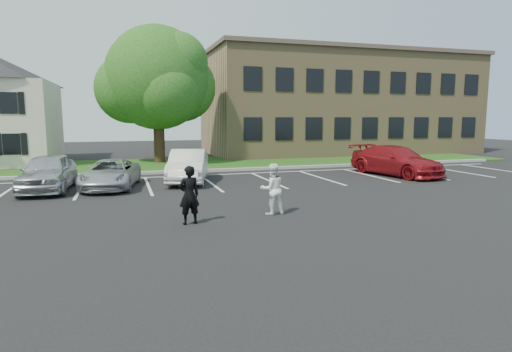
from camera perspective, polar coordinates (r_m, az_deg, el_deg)
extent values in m
plane|color=black|center=(12.27, 1.41, -6.41)|extent=(90.00, 90.00, 0.00)
cube|color=gray|center=(23.75, -7.99, 0.67)|extent=(40.00, 0.30, 0.15)
cube|color=#264E11|center=(27.68, -9.37, 1.59)|extent=(44.00, 8.00, 0.08)
cube|color=silver|center=(20.00, -30.39, -1.89)|extent=(0.12, 5.20, 0.01)
cube|color=silver|center=(19.56, -22.38, -1.60)|extent=(0.12, 5.20, 0.01)
cube|color=silver|center=(19.51, -14.16, -1.26)|extent=(0.12, 5.20, 0.01)
cube|color=silver|center=(19.86, -6.08, -0.91)|extent=(0.12, 5.20, 0.01)
cube|color=silver|center=(20.59, 1.58, -0.55)|extent=(0.12, 5.20, 0.01)
cube|color=silver|center=(21.65, 8.61, -0.22)|extent=(0.12, 5.20, 0.01)
cube|color=silver|center=(23.01, 14.88, 0.08)|extent=(0.12, 5.20, 0.01)
cube|color=silver|center=(24.62, 20.40, 0.34)|extent=(0.12, 5.20, 0.01)
cube|color=silver|center=(26.42, 25.20, 0.57)|extent=(0.12, 5.20, 0.01)
cube|color=silver|center=(28.39, 29.37, 0.76)|extent=(0.12, 5.20, 0.01)
cube|color=silver|center=(22.77, -3.97, 0.24)|extent=(34.00, 0.12, 0.01)
cube|color=#9C8559|center=(37.75, 10.91, 9.23)|extent=(22.00, 10.00, 8.00)
cube|color=brown|center=(38.08, 11.07, 15.48)|extent=(22.40, 10.40, 0.30)
cube|color=black|center=(29.52, -0.42, 6.29)|extent=(1.30, 0.06, 1.60)
cube|color=black|center=(29.62, -0.43, 12.87)|extent=(1.30, 0.06, 1.60)
cube|color=black|center=(30.28, 3.77, 6.31)|extent=(1.30, 0.06, 1.60)
cube|color=black|center=(30.38, 3.83, 12.73)|extent=(1.30, 0.06, 1.60)
cube|color=black|center=(31.18, 7.74, 6.30)|extent=(1.30, 0.06, 1.60)
cube|color=black|center=(31.28, 7.85, 12.54)|extent=(1.30, 0.06, 1.60)
cube|color=black|center=(32.23, 11.46, 6.27)|extent=(1.30, 0.06, 1.60)
cube|color=black|center=(32.32, 11.63, 12.30)|extent=(1.30, 0.06, 1.60)
cube|color=black|center=(33.40, 14.94, 6.21)|extent=(1.30, 0.06, 1.60)
cube|color=black|center=(33.49, 15.15, 12.03)|extent=(1.30, 0.06, 1.60)
cube|color=black|center=(34.68, 18.17, 6.14)|extent=(1.30, 0.06, 1.60)
cube|color=black|center=(34.77, 18.42, 11.74)|extent=(1.30, 0.06, 1.60)
cube|color=black|center=(36.07, 21.16, 6.05)|extent=(1.30, 0.06, 1.60)
cube|color=black|center=(36.15, 21.43, 11.44)|extent=(1.30, 0.06, 1.60)
cube|color=black|center=(37.54, 23.92, 5.96)|extent=(1.30, 0.06, 1.60)
cube|color=black|center=(37.62, 24.22, 11.13)|extent=(1.30, 0.06, 1.60)
cube|color=black|center=(39.10, 26.47, 5.86)|extent=(1.30, 0.06, 1.60)
cube|color=black|center=(39.17, 26.78, 10.83)|extent=(1.30, 0.06, 1.60)
cylinder|color=black|center=(28.71, -12.78, 4.85)|extent=(0.70, 0.70, 3.20)
sphere|color=#174918|center=(28.78, -13.03, 12.62)|extent=(6.60, 6.60, 6.60)
sphere|color=#174918|center=(29.61, -9.95, 11.60)|extent=(4.60, 4.60, 4.60)
sphere|color=#174918|center=(29.04, -16.45, 11.07)|extent=(4.40, 4.40, 4.40)
sphere|color=#174918|center=(27.26, -11.86, 11.03)|extent=(4.00, 4.00, 4.00)
sphere|color=#174918|center=(30.35, -14.45, 12.89)|extent=(4.20, 4.20, 4.20)
sphere|color=#174918|center=(28.10, -10.41, 14.66)|extent=(3.80, 3.80, 3.80)
imported|color=black|center=(12.23, -8.92, -2.53)|extent=(0.68, 0.51, 1.68)
imported|color=white|center=(13.30, 2.19, -1.76)|extent=(0.80, 0.63, 1.60)
imported|color=#BCBBC1|center=(19.55, -25.97, 0.45)|extent=(2.09, 4.60, 1.53)
imported|color=#B8BBC0|center=(19.29, -18.81, 0.25)|extent=(2.77, 4.65, 1.21)
imported|color=silver|center=(20.26, -9.03, 1.35)|extent=(2.66, 4.84, 1.51)
imported|color=maroon|center=(23.44, 18.16, 1.96)|extent=(3.25, 5.61, 1.53)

